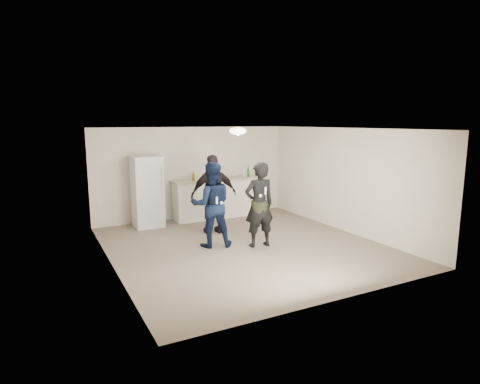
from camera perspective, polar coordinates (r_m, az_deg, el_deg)
name	(u,v)px	position (r m, az deg, el deg)	size (l,w,h in m)	color
floor	(244,246)	(8.73, 0.61, -7.66)	(6.00, 6.00, 0.00)	#6B5B4C
ceiling	(244,129)	(8.32, 0.64, 8.98)	(6.00, 6.00, 0.00)	silver
wall_back	(193,173)	(11.14, -6.64, 2.73)	(6.00, 6.00, 0.00)	beige
wall_front	(341,219)	(6.01, 14.21, -3.78)	(6.00, 6.00, 0.00)	beige
wall_left	(109,200)	(7.57, -18.10, -1.16)	(6.00, 6.00, 0.00)	beige
wall_right	(345,180)	(10.01, 14.67, 1.65)	(6.00, 6.00, 0.00)	beige
counter	(220,199)	(11.20, -2.88, -0.93)	(2.60, 0.56, 1.05)	white
counter_top	(220,179)	(11.11, -2.90, 1.83)	(2.68, 0.64, 0.04)	#BDB292
fridge	(147,192)	(10.40, -13.06, 0.07)	(0.70, 0.70, 1.80)	silver
fridge_handle	(162,177)	(10.06, -11.08, 2.12)	(0.02, 0.02, 0.60)	silver
ceiling_dome	(238,131)	(8.59, -0.31, 8.68)	(0.36, 0.36, 0.16)	white
shaker	(190,177)	(10.90, -7.08, 2.17)	(0.08, 0.08, 0.17)	silver
man	(211,205)	(8.52, -4.09, -1.81)	(0.88, 0.69, 1.82)	#101F44
woman	(259,205)	(8.49, 2.74, -1.82)	(0.66, 0.44, 1.82)	black
camo_shorts	(259,208)	(8.50, 2.74, -2.22)	(0.34, 0.34, 0.28)	#293417
spectator	(214,195)	(9.50, -3.75, -0.36)	(1.10, 0.46, 1.89)	black
remote_man	(217,200)	(8.24, -3.33, -1.20)	(0.04, 0.04, 0.15)	white
nunchuk_man	(221,203)	(8.33, -2.66, -1.56)	(0.07, 0.07, 0.07)	silver
remote_woman	(265,191)	(8.22, 3.64, 0.18)	(0.04, 0.04, 0.15)	silver
nunchuk_woman	(260,196)	(8.21, 2.92, -0.53)	(0.07, 0.07, 0.07)	white
bottle_cluster	(222,175)	(11.01, -2.54, 2.39)	(1.76, 0.18, 0.24)	#124115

